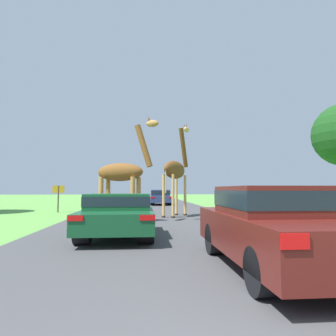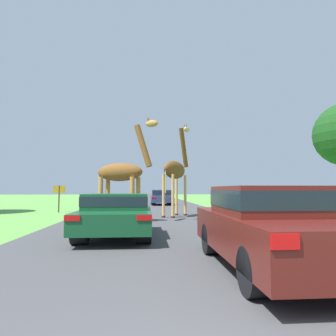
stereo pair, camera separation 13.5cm
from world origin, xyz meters
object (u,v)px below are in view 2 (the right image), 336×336
at_px(car_lead_maroon, 267,225).
at_px(giraffe_companion, 122,175).
at_px(giraffe_near_road, 176,170).
at_px(car_queue_left, 161,197).
at_px(sign_post, 59,194).
at_px(car_queue_right, 117,213).

bearing_deg(car_lead_maroon, giraffe_companion, 111.30).
relative_size(giraffe_near_road, giraffe_companion, 1.13).
bearing_deg(giraffe_near_road, car_queue_left, 121.56).
bearing_deg(sign_post, car_queue_right, -65.67).
xyz_separation_m(giraffe_near_road, car_queue_left, (-0.13, 11.65, -1.70)).
relative_size(giraffe_companion, car_queue_left, 1.08).
height_order(car_queue_right, car_queue_left, car_queue_left).
bearing_deg(car_queue_left, car_lead_maroon, -88.27).
bearing_deg(giraffe_companion, car_queue_left, -168.23).
relative_size(car_lead_maroon, sign_post, 2.67).
bearing_deg(car_queue_right, giraffe_companion, 92.45).
distance_m(car_queue_right, sign_post, 10.62).
distance_m(giraffe_companion, sign_post, 6.89).
height_order(giraffe_near_road, giraffe_companion, giraffe_near_road).
bearing_deg(giraffe_near_road, sign_post, -173.70).
distance_m(giraffe_near_road, car_queue_right, 7.19).
distance_m(car_lead_maroon, car_queue_right, 4.83).
xyz_separation_m(car_lead_maroon, car_queue_left, (-0.66, 22.01, -0.06)).
bearing_deg(car_lead_maroon, car_queue_right, 127.89).
height_order(giraffe_near_road, car_lead_maroon, giraffe_near_road).
relative_size(giraffe_companion, sign_post, 2.80).
bearing_deg(giraffe_near_road, car_queue_right, -79.46).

